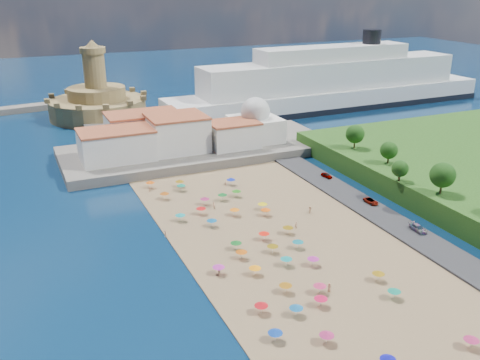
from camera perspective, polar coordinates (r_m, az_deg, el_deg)
name	(u,v)px	position (r m, az deg, el deg)	size (l,w,h in m)	color
ground	(270,255)	(115.55, 3.23, -8.02)	(700.00, 700.00, 0.00)	#071938
terrace	(199,150)	(180.81, -4.42, 3.25)	(90.00, 36.00, 3.00)	#59544C
jetty	(113,132)	(208.20, -13.43, 5.00)	(18.00, 70.00, 2.40)	#59544C
waterfront_buildings	(160,135)	(175.91, -8.56, 4.75)	(57.00, 29.00, 11.00)	silver
domed_building	(255,123)	(184.30, 1.63, 6.06)	(16.00, 16.00, 15.00)	silver
fortress	(97,102)	(235.72, -14.97, 8.03)	(40.00, 40.00, 32.40)	#977F4B
cruise_ship	(331,86)	(248.25, 9.70, 9.85)	(156.14, 26.15, 34.04)	black
beach_parasols	(290,272)	(105.64, 5.40, -9.71)	(31.04, 116.90, 2.20)	gray
beachgoers	(250,233)	(122.17, 1.13, -5.72)	(38.22, 86.83, 1.85)	tan
parked_cars	(398,217)	(135.23, 16.55, -3.80)	(2.29, 75.24, 1.43)	gray
hillside_trees	(465,186)	(134.72, 22.84, -0.63)	(14.19, 103.93, 7.97)	#382314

